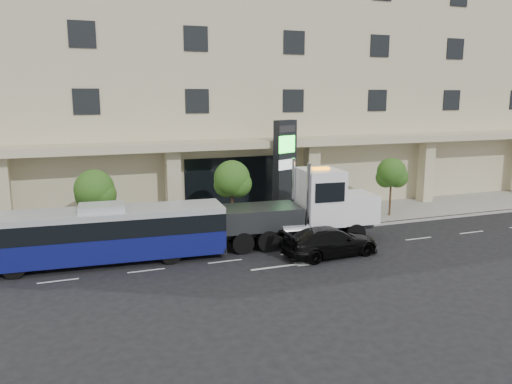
{
  "coord_description": "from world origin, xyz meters",
  "views": [
    {
      "loc": [
        -10.94,
        -24.99,
        8.38
      ],
      "look_at": [
        -1.02,
        2.0,
        2.8
      ],
      "focal_mm": 35.0,
      "sensor_mm": 36.0,
      "label": 1
    }
  ],
  "objects_px": {
    "black_sedan": "(330,241)",
    "tow_truck": "(305,209)",
    "signage_pylon": "(285,170)",
    "city_bus": "(103,234)"
  },
  "relations": [
    {
      "from": "city_bus",
      "to": "black_sedan",
      "type": "bearing_deg",
      "value": -10.35
    },
    {
      "from": "black_sedan",
      "to": "signage_pylon",
      "type": "bearing_deg",
      "value": -9.31
    },
    {
      "from": "black_sedan",
      "to": "tow_truck",
      "type": "bearing_deg",
      "value": 0.16
    },
    {
      "from": "tow_truck",
      "to": "city_bus",
      "type": "bearing_deg",
      "value": -176.16
    },
    {
      "from": "city_bus",
      "to": "black_sedan",
      "type": "distance_m",
      "value": 11.72
    },
    {
      "from": "signage_pylon",
      "to": "tow_truck",
      "type": "bearing_deg",
      "value": -123.06
    },
    {
      "from": "tow_truck",
      "to": "signage_pylon",
      "type": "height_order",
      "value": "signage_pylon"
    },
    {
      "from": "city_bus",
      "to": "tow_truck",
      "type": "bearing_deg",
      "value": 3.06
    },
    {
      "from": "tow_truck",
      "to": "signage_pylon",
      "type": "distance_m",
      "value": 5.18
    },
    {
      "from": "city_bus",
      "to": "signage_pylon",
      "type": "bearing_deg",
      "value": 25.27
    }
  ]
}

